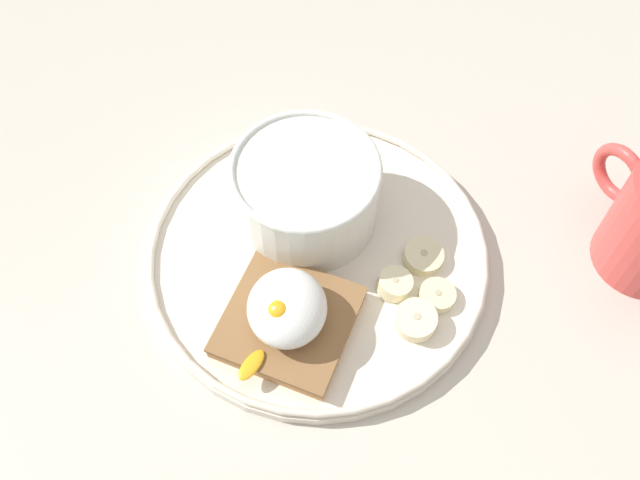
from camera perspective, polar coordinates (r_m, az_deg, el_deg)
ground_plane at (r=58.63cm, az=0.00°, el=-2.06°), size 120.00×120.00×2.00cm
plate at (r=57.08cm, az=0.00°, el=-1.17°), size 27.32×27.32×1.60cm
oatmeal_bowl at (r=56.31cm, az=-0.94°, el=3.88°), size 11.78×11.78×6.42cm
toast_slice at (r=53.30cm, az=-2.33°, el=-6.53°), size 12.07×12.07×1.34cm
poached_egg at (r=51.16cm, az=-2.49°, el=-5.49°), size 8.32×6.66×3.59cm
banana_slice_front at (r=55.01cm, az=6.20°, el=-3.51°), size 2.88×3.02×1.66cm
banana_slice_left at (r=56.71cm, az=8.47°, el=-1.28°), size 4.49×4.50×1.33cm
banana_slice_back at (r=53.78cm, az=7.89°, el=-6.38°), size 4.28×4.22×1.67cm
banana_slice_right at (r=55.31cm, az=9.57°, el=-4.38°), size 3.62×3.65×1.02cm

